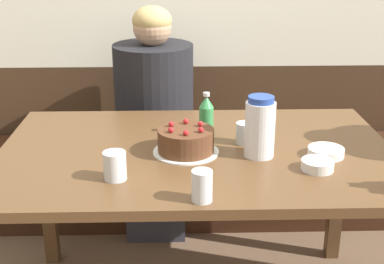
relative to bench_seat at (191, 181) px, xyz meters
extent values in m
cube|color=#3D2819|center=(0.00, 0.22, 0.19)|extent=(4.80, 0.04, 0.81)
cube|color=#381E11|center=(0.00, 0.00, 0.00)|extent=(2.42, 0.38, 0.43)
cube|color=brown|center=(0.00, -0.83, 0.51)|extent=(1.46, 0.93, 0.03)
cube|color=brown|center=(-0.68, -0.41, 0.14)|extent=(0.06, 0.06, 0.71)
cube|color=brown|center=(0.68, -0.41, 0.14)|extent=(0.06, 0.06, 0.71)
cylinder|color=white|center=(-0.04, -0.86, 0.53)|extent=(0.24, 0.24, 0.01)
cylinder|color=#56331E|center=(-0.04, -0.86, 0.58)|extent=(0.20, 0.20, 0.08)
sphere|color=red|center=(-0.09, -0.89, 0.63)|extent=(0.02, 0.02, 0.02)
sphere|color=red|center=(-0.04, -0.92, 0.63)|extent=(0.02, 0.02, 0.02)
sphere|color=red|center=(0.01, -0.89, 0.63)|extent=(0.02, 0.02, 0.02)
sphere|color=red|center=(0.01, -0.83, 0.63)|extent=(0.02, 0.02, 0.02)
sphere|color=red|center=(-0.04, -0.80, 0.63)|extent=(0.02, 0.02, 0.02)
sphere|color=red|center=(-0.09, -0.83, 0.63)|extent=(0.02, 0.02, 0.02)
cylinder|color=white|center=(0.22, -0.90, 0.63)|extent=(0.11, 0.11, 0.20)
cylinder|color=#28479E|center=(0.22, -0.90, 0.74)|extent=(0.09, 0.09, 0.02)
cylinder|color=#388E4C|center=(0.04, -0.68, 0.59)|extent=(0.06, 0.06, 0.12)
cone|color=#388E4C|center=(0.04, -0.68, 0.67)|extent=(0.06, 0.06, 0.05)
cylinder|color=silver|center=(0.04, -0.68, 0.70)|extent=(0.03, 0.03, 0.01)
cylinder|color=white|center=(0.40, -1.02, 0.55)|extent=(0.11, 0.11, 0.04)
cylinder|color=white|center=(0.46, -0.91, 0.55)|extent=(0.13, 0.13, 0.03)
cylinder|color=silver|center=(0.00, -1.24, 0.58)|extent=(0.06, 0.06, 0.10)
cylinder|color=silver|center=(-0.27, -1.08, 0.58)|extent=(0.08, 0.08, 0.09)
cylinder|color=silver|center=(0.18, -0.77, 0.57)|extent=(0.07, 0.07, 0.08)
cube|color=#33333D|center=(-0.19, -0.10, 0.01)|extent=(0.30, 0.34, 0.45)
cylinder|color=black|center=(-0.19, -0.10, 0.51)|extent=(0.39, 0.39, 0.55)
sphere|color=tan|center=(-0.19, -0.10, 0.86)|extent=(0.18, 0.18, 0.18)
ellipsoid|color=tan|center=(-0.19, -0.10, 0.90)|extent=(0.19, 0.19, 0.14)
camera|label=1|loc=(-0.07, -2.66, 1.28)|focal=50.00mm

